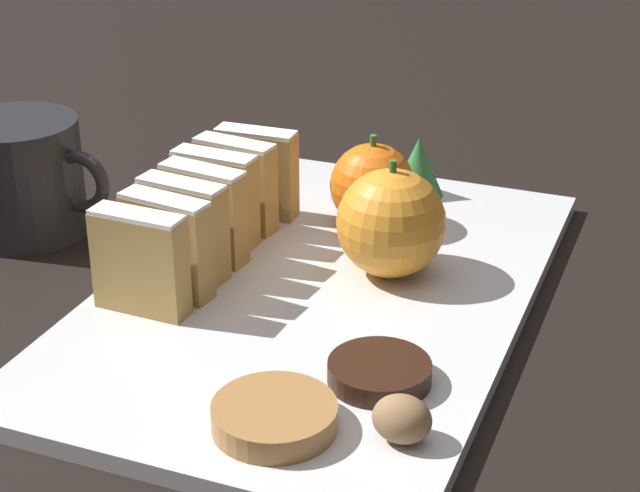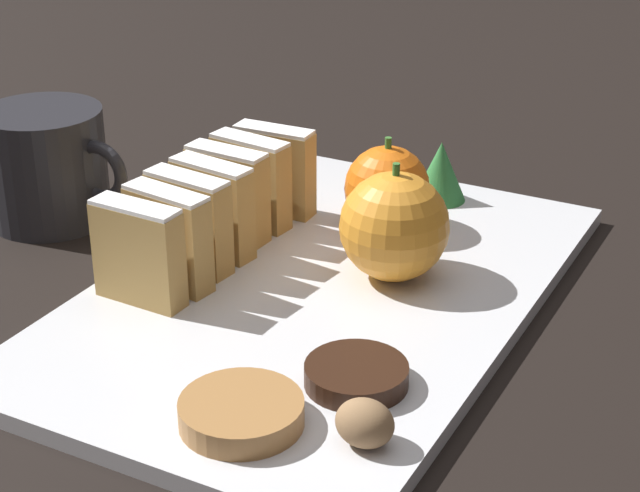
% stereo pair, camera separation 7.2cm
% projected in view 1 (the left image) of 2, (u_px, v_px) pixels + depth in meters
% --- Properties ---
extents(ground_plane, '(6.00, 6.00, 0.00)m').
position_uv_depth(ground_plane, '(320.00, 300.00, 0.74)').
color(ground_plane, black).
extents(serving_platter, '(0.28, 0.44, 0.01)m').
position_uv_depth(serving_platter, '(320.00, 293.00, 0.74)').
color(serving_platter, silver).
rests_on(serving_platter, ground_plane).
extents(stollen_slice_front, '(0.06, 0.02, 0.07)m').
position_uv_depth(stollen_slice_front, '(140.00, 262.00, 0.69)').
color(stollen_slice_front, tan).
rests_on(stollen_slice_front, serving_platter).
extents(stollen_slice_second, '(0.07, 0.03, 0.07)m').
position_uv_depth(stollen_slice_second, '(167.00, 246.00, 0.71)').
color(stollen_slice_second, tan).
rests_on(stollen_slice_second, serving_platter).
extents(stollen_slice_third, '(0.07, 0.03, 0.07)m').
position_uv_depth(stollen_slice_third, '(184.00, 228.00, 0.74)').
color(stollen_slice_third, tan).
rests_on(stollen_slice_third, serving_platter).
extents(stollen_slice_fourth, '(0.07, 0.03, 0.07)m').
position_uv_depth(stollen_slice_fourth, '(204.00, 213.00, 0.76)').
color(stollen_slice_fourth, tan).
rests_on(stollen_slice_fourth, serving_platter).
extents(stollen_slice_fifth, '(0.06, 0.02, 0.07)m').
position_uv_depth(stollen_slice_fifth, '(215.00, 198.00, 0.79)').
color(stollen_slice_fifth, tan).
rests_on(stollen_slice_fifth, serving_platter).
extents(stollen_slice_sixth, '(0.07, 0.03, 0.07)m').
position_uv_depth(stollen_slice_sixth, '(236.00, 185.00, 0.81)').
color(stollen_slice_sixth, tan).
rests_on(stollen_slice_sixth, serving_platter).
extents(stollen_slice_back, '(0.06, 0.02, 0.07)m').
position_uv_depth(stollen_slice_back, '(257.00, 172.00, 0.83)').
color(stollen_slice_back, tan).
rests_on(stollen_slice_back, serving_platter).
extents(orange_near, '(0.06, 0.06, 0.07)m').
position_uv_depth(orange_near, '(376.00, 186.00, 0.81)').
color(orange_near, orange).
rests_on(orange_near, serving_platter).
extents(orange_far, '(0.08, 0.08, 0.08)m').
position_uv_depth(orange_far, '(391.00, 223.00, 0.74)').
color(orange_far, orange).
rests_on(orange_far, serving_platter).
extents(walnut, '(0.03, 0.03, 0.03)m').
position_uv_depth(walnut, '(402.00, 419.00, 0.57)').
color(walnut, '#8E6B47').
rests_on(walnut, serving_platter).
extents(chocolate_cookie, '(0.06, 0.06, 0.01)m').
position_uv_depth(chocolate_cookie, '(379.00, 372.00, 0.62)').
color(chocolate_cookie, black).
rests_on(chocolate_cookie, serving_platter).
extents(gingerbread_cookie, '(0.07, 0.07, 0.01)m').
position_uv_depth(gingerbread_cookie, '(275.00, 417.00, 0.58)').
color(gingerbread_cookie, '#A3703D').
rests_on(gingerbread_cookie, serving_platter).
extents(evergreen_sprig, '(0.04, 0.04, 0.05)m').
position_uv_depth(evergreen_sprig, '(418.00, 167.00, 0.87)').
color(evergreen_sprig, '#2D7538').
rests_on(evergreen_sprig, serving_platter).
extents(coffee_mug, '(0.13, 0.10, 0.09)m').
position_uv_depth(coffee_mug, '(22.00, 178.00, 0.82)').
color(coffee_mug, '#232328').
rests_on(coffee_mug, ground_plane).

